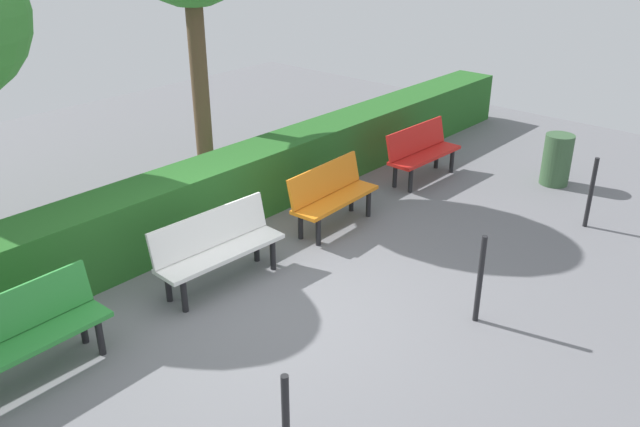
{
  "coord_description": "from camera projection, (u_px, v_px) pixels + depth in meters",
  "views": [
    {
      "loc": [
        4.19,
        4.47,
        3.97
      ],
      "look_at": [
        -1.32,
        -0.39,
        0.55
      ],
      "focal_mm": 36.72,
      "sensor_mm": 36.0,
      "label": 1
    }
  ],
  "objects": [
    {
      "name": "trash_bin",
      "position": [
        557.0,
        160.0,
        10.26
      ],
      "size": [
        0.44,
        0.44,
        0.81
      ],
      "primitive_type": "cylinder",
      "color": "#385938",
      "rests_on": "ground_plane"
    },
    {
      "name": "ground_plane",
      "position": [
        267.0,
        306.0,
        7.2
      ],
      "size": [
        18.1,
        18.1,
        0.0
      ],
      "primitive_type": "plane",
      "color": "slate"
    },
    {
      "name": "bench_green",
      "position": [
        21.0,
        333.0,
        5.92
      ],
      "size": [
        1.57,
        0.5,
        0.86
      ],
      "rotation": [
        0.0,
        0.0,
        0.03
      ],
      "color": "#2D8C38",
      "rests_on": "ground_plane"
    },
    {
      "name": "railing_post_mid",
      "position": [
        480.0,
        279.0,
        6.75
      ],
      "size": [
        0.06,
        0.06,
        1.0
      ],
      "primitive_type": "cylinder",
      "color": "black",
      "rests_on": "ground_plane"
    },
    {
      "name": "bench_white",
      "position": [
        217.0,
        245.0,
        7.47
      ],
      "size": [
        1.61,
        0.54,
        0.86
      ],
      "rotation": [
        0.0,
        0.0,
        -0.05
      ],
      "color": "white",
      "rests_on": "ground_plane"
    },
    {
      "name": "bench_red",
      "position": [
        422.0,
        150.0,
        10.43
      ],
      "size": [
        1.47,
        0.51,
        0.86
      ],
      "rotation": [
        0.0,
        0.0,
        -0.03
      ],
      "color": "red",
      "rests_on": "ground_plane"
    },
    {
      "name": "hedge_row",
      "position": [
        215.0,
        194.0,
        8.88
      ],
      "size": [
        14.1,
        0.75,
        0.91
      ],
      "primitive_type": "cube",
      "color": "#266023",
      "rests_on": "ground_plane"
    },
    {
      "name": "railing_post_near",
      "position": [
        591.0,
        193.0,
        8.81
      ],
      "size": [
        0.06,
        0.06,
        1.0
      ],
      "primitive_type": "cylinder",
      "color": "black",
      "rests_on": "ground_plane"
    },
    {
      "name": "bench_orange",
      "position": [
        332.0,
        194.0,
        8.85
      ],
      "size": [
        1.45,
        0.53,
        0.86
      ],
      "rotation": [
        0.0,
        0.0,
        0.05
      ],
      "color": "orange",
      "rests_on": "ground_plane"
    }
  ]
}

